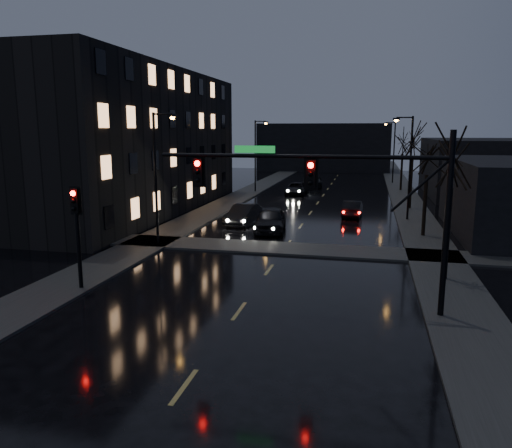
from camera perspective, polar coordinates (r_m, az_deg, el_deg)
The scene contains 22 objects.
ground at distance 13.07m, azimuth -11.57°, elevation -21.88°, with size 160.00×160.00×0.00m, color black.
sidewalk_left at distance 47.38m, azimuth -3.61°, elevation 2.30°, with size 3.00×140.00×0.12m, color #2D2D2B.
sidewalk_right at distance 45.65m, azimuth 17.34°, elevation 1.51°, with size 3.00×140.00×0.12m, color #2D2D2B.
sidewalk_cross at distance 29.68m, azimuth 3.21°, elevation -2.80°, with size 40.00×3.00×0.12m, color #2D2D2B.
apartment_block at distance 45.27m, azimuth -15.42°, elevation 9.10°, with size 12.00×30.00×12.00m, color black.
commercial_right_far at distance 59.37m, azimuth 24.79°, elevation 5.90°, with size 12.00×18.00×6.00m, color black.
far_block at distance 88.35m, azimuth 7.83°, elevation 8.70°, with size 22.00×10.00×8.00m, color black.
signal_mast at distance 19.10m, azimuth 10.01°, elevation 4.17°, with size 11.11×0.41×7.00m.
signal_pole_left at distance 22.92m, azimuth -19.78°, elevation 0.08°, with size 0.35×0.41×4.53m.
tree_near at distance 24.25m, azimuth 21.65°, elevation 8.15°, with size 3.52×3.52×8.08m.
tree_mid_a at distance 34.17m, azimuth 19.10°, elevation 8.19°, with size 3.30×3.30×7.58m.
tree_mid_b at distance 46.11m, azimuth 17.58°, elevation 9.76°, with size 3.74×3.74×8.59m.
tree_far at distance 60.08m, azimuth 16.49°, elevation 9.41°, with size 3.43×3.43×7.88m.
streetlight_l_near at distance 30.64m, azimuth -11.07°, elevation 6.38°, with size 1.53×0.28×8.00m.
streetlight_l_far at distance 56.37m, azimuth 0.13°, elevation 8.48°, with size 1.53×0.28×8.00m.
streetlight_r_mid at distance 40.12m, azimuth 16.94°, elevation 7.10°, with size 1.53×0.28×8.00m.
streetlight_r_far at distance 68.05m, azimuth 15.33°, elevation 8.49°, with size 1.53×0.28×8.00m.
oncoming_car_a at distance 34.70m, azimuth 1.68°, elevation 0.52°, with size 1.99×4.95×1.69m, color black.
oncoming_car_b at distance 37.37m, azimuth -1.46°, elevation 1.10°, with size 1.58×4.52×1.49m, color black.
oncoming_car_c at distance 54.86m, azimuth 4.64°, elevation 4.06°, with size 2.16×4.69×1.30m, color black.
oncoming_car_d at distance 62.40m, azimuth 6.44°, elevation 4.99°, with size 2.31×5.69×1.65m, color black.
lead_car at distance 41.35m, azimuth 10.96°, elevation 1.74°, with size 1.42×4.07×1.34m, color black.
Camera 1 is at (4.75, -9.96, 7.00)m, focal length 35.00 mm.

